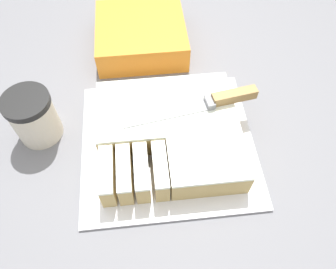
{
  "coord_description": "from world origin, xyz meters",
  "views": [
    {
      "loc": [
        -0.02,
        -0.45,
        1.56
      ],
      "look_at": [
        0.02,
        -0.08,
        0.99
      ],
      "focal_mm": 35.0,
      "sensor_mm": 36.0,
      "label": 1
    }
  ],
  "objects_px": {
    "storage_box": "(141,35)",
    "coffee_cup": "(34,117)",
    "cake_board": "(168,143)",
    "knife": "(216,100)",
    "cake": "(170,133)"
  },
  "relations": [
    {
      "from": "storage_box",
      "to": "coffee_cup",
      "type": "bearing_deg",
      "value": -132.7
    },
    {
      "from": "cake_board",
      "to": "knife",
      "type": "height_order",
      "value": "knife"
    },
    {
      "from": "cake_board",
      "to": "coffee_cup",
      "type": "xyz_separation_m",
      "value": [
        -0.27,
        0.06,
        0.05
      ]
    },
    {
      "from": "cake_board",
      "to": "knife",
      "type": "relative_size",
      "value": 1.28
    },
    {
      "from": "knife",
      "to": "coffee_cup",
      "type": "xyz_separation_m",
      "value": [
        -0.38,
        0.01,
        -0.02
      ]
    },
    {
      "from": "knife",
      "to": "coffee_cup",
      "type": "height_order",
      "value": "coffee_cup"
    },
    {
      "from": "cake",
      "to": "storage_box",
      "type": "xyz_separation_m",
      "value": [
        -0.04,
        0.31,
        -0.0
      ]
    },
    {
      "from": "cake",
      "to": "knife",
      "type": "xyz_separation_m",
      "value": [
        0.1,
        0.04,
        0.04
      ]
    },
    {
      "from": "cake",
      "to": "coffee_cup",
      "type": "xyz_separation_m",
      "value": [
        -0.28,
        0.06,
        0.02
      ]
    },
    {
      "from": "coffee_cup",
      "to": "cake_board",
      "type": "bearing_deg",
      "value": -12.31
    },
    {
      "from": "cake",
      "to": "cake_board",
      "type": "bearing_deg",
      "value": -136.69
    },
    {
      "from": "cake",
      "to": "storage_box",
      "type": "relative_size",
      "value": 1.28
    },
    {
      "from": "cake_board",
      "to": "cake",
      "type": "height_order",
      "value": "cake"
    },
    {
      "from": "cake",
      "to": "knife",
      "type": "relative_size",
      "value": 1.0
    },
    {
      "from": "storage_box",
      "to": "cake_board",
      "type": "bearing_deg",
      "value": -83.4
    }
  ]
}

